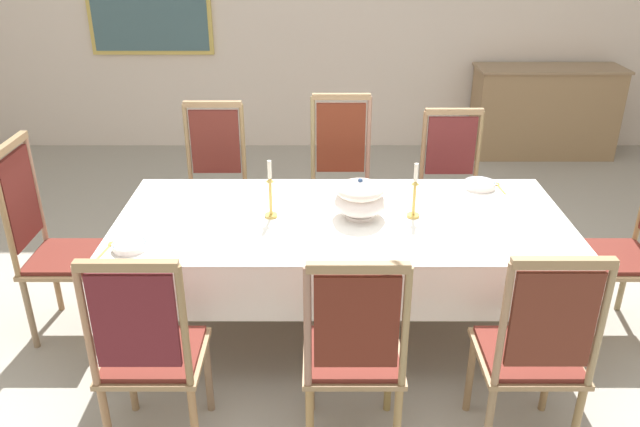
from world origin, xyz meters
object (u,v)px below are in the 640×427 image
(candlestick_east, at_px, (415,196))
(bowl_near_left, at_px, (481,184))
(chair_north_a, at_px, (216,181))
(chair_south_c, at_px, (535,350))
(spoon_primary, at_px, (499,185))
(candlestick_west, at_px, (271,195))
(dining_table, at_px, (343,229))
(chair_head_west, at_px, (52,241))
(sideboard, at_px, (545,112))
(chair_south_b, at_px, (355,351))
(bowl_near_right, at_px, (131,245))
(spoon_secondary, at_px, (110,245))
(chair_head_east, at_px, (633,243))
(chair_south_a, at_px, (150,350))
(soup_tureen, at_px, (361,198))
(chair_north_b, at_px, (342,179))
(chair_north_c, at_px, (453,184))

(candlestick_east, height_order, bowl_near_left, candlestick_east)
(chair_north_a, xyz_separation_m, bowl_near_left, (1.71, -0.53, 0.20))
(bowl_near_left, bearing_deg, chair_south_c, -92.26)
(chair_north_a, relative_size, spoon_primary, 6.18)
(chair_north_a, height_order, candlestick_west, chair_north_a)
(dining_table, xyz_separation_m, spoon_primary, (0.98, 0.44, 0.08))
(chair_head_west, relative_size, sideboard, 0.81)
(chair_south_b, height_order, candlestick_east, chair_south_b)
(bowl_near_right, bearing_deg, chair_head_west, 146.61)
(chair_south_c, bearing_deg, bowl_near_right, 163.11)
(chair_south_c, relative_size, spoon_secondary, 6.07)
(chair_head_east, xyz_separation_m, bowl_near_right, (-2.71, -0.37, 0.18))
(chair_south_a, relative_size, bowl_near_right, 6.27)
(soup_tureen, xyz_separation_m, spoon_primary, (0.88, 0.44, -0.11))
(chair_head_west, xyz_separation_m, candlestick_west, (1.25, -0.00, 0.28))
(chair_south_a, height_order, chair_north_b, chair_north_b)
(candlestick_east, xyz_separation_m, spoon_primary, (0.58, 0.44, -0.12))
(chair_head_east, bearing_deg, chair_north_c, 41.64)
(chair_south_b, xyz_separation_m, bowl_near_left, (0.83, 1.35, 0.21))
(chair_south_a, xyz_separation_m, chair_north_c, (1.66, 1.88, -0.00))
(spoon_primary, bearing_deg, chair_north_a, 160.50)
(chair_south_c, relative_size, soup_tureen, 3.70)
(chair_north_a, relative_size, bowl_near_left, 5.93)
(chair_north_b, xyz_separation_m, chair_north_c, (0.78, -0.01, -0.03))
(soup_tureen, relative_size, candlestick_east, 0.92)
(chair_north_c, distance_m, candlestick_east, 1.07)
(chair_head_west, xyz_separation_m, candlestick_east, (2.03, -0.00, 0.27))
(bowl_near_left, height_order, sideboard, sideboard)
(chair_head_east, relative_size, soup_tureen, 3.93)
(chair_south_b, xyz_separation_m, soup_tureen, (0.07, 0.94, 0.30))
(chair_south_a, height_order, spoon_primary, chair_south_a)
(chair_south_a, relative_size, chair_south_b, 1.01)
(candlestick_west, xyz_separation_m, candlestick_east, (0.78, 0.00, -0.01))
(bowl_near_left, bearing_deg, spoon_secondary, -159.53)
(chair_south_a, distance_m, candlestick_west, 1.10)
(chair_head_west, height_order, bowl_near_right, chair_head_west)
(chair_head_west, bearing_deg, candlestick_west, 90.00)
(candlestick_west, distance_m, spoon_secondary, 0.87)
(chair_north_b, xyz_separation_m, spoon_primary, (0.95, -0.51, 0.16))
(sideboard, bearing_deg, chair_north_b, 44.81)
(chair_head_east, bearing_deg, candlestick_west, 90.00)
(chair_head_east, xyz_separation_m, spoon_secondary, (-2.82, -0.35, 0.17))
(chair_south_a, bearing_deg, chair_south_c, -0.03)
(bowl_near_right, bearing_deg, candlestick_east, 14.36)
(chair_north_b, height_order, chair_south_c, chair_north_b)
(sideboard, bearing_deg, chair_south_a, 53.10)
(chair_south_b, xyz_separation_m, candlestick_west, (-0.42, 0.94, 0.32))
(candlestick_east, relative_size, spoon_secondary, 1.77)
(chair_north_b, bearing_deg, candlestick_west, 66.34)
(chair_north_c, xyz_separation_m, sideboard, (1.34, 2.11, -0.09))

